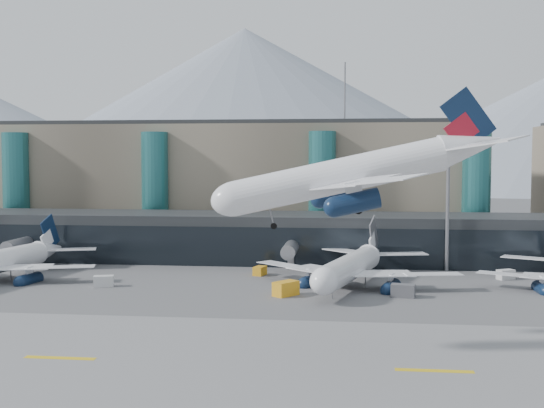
% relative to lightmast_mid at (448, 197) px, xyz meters
% --- Properties ---
extents(ground, '(900.00, 900.00, 0.00)m').
position_rel_lightmast_mid_xyz_m(ground, '(-30.00, -48.00, -14.42)').
color(ground, '#515154').
rests_on(ground, ground).
extents(runway_strip, '(400.00, 40.00, 0.04)m').
position_rel_lightmast_mid_xyz_m(runway_strip, '(-30.00, -63.00, -14.40)').
color(runway_strip, slate).
rests_on(runway_strip, ground).
extents(runway_markings, '(128.00, 1.00, 0.02)m').
position_rel_lightmast_mid_xyz_m(runway_markings, '(-30.00, -63.00, -14.37)').
color(runway_markings, gold).
rests_on(runway_markings, ground).
extents(concourse, '(170.00, 27.00, 10.00)m').
position_rel_lightmast_mid_xyz_m(concourse, '(-30.02, 9.73, -9.45)').
color(concourse, black).
rests_on(concourse, ground).
extents(terminal_main, '(130.00, 30.00, 31.00)m').
position_rel_lightmast_mid_xyz_m(terminal_main, '(-55.00, 42.00, 1.03)').
color(terminal_main, gray).
rests_on(terminal_main, ground).
extents(teal_towers, '(116.40, 19.40, 46.00)m').
position_rel_lightmast_mid_xyz_m(teal_towers, '(-44.99, 26.01, -0.41)').
color(teal_towers, '#256667').
rests_on(teal_towers, ground).
extents(mountain_ridge, '(910.00, 400.00, 110.00)m').
position_rel_lightmast_mid_xyz_m(mountain_ridge, '(-14.03, 332.00, 31.33)').
color(mountain_ridge, gray).
rests_on(mountain_ridge, ground).
extents(lightmast_mid, '(3.00, 1.20, 25.60)m').
position_rel_lightmast_mid_xyz_m(lightmast_mid, '(0.00, 0.00, 0.00)').
color(lightmast_mid, slate).
rests_on(lightmast_mid, ground).
extents(hero_jet, '(34.05, 33.81, 11.02)m').
position_rel_lightmast_mid_xyz_m(hero_jet, '(-16.82, -56.93, 6.84)').
color(hero_jet, white).
rests_on(hero_jet, ground).
extents(jet_parked_left, '(36.59, 37.06, 11.97)m').
position_rel_lightmast_mid_xyz_m(jet_parked_left, '(-80.41, -16.01, -9.89)').
color(jet_parked_left, white).
rests_on(jet_parked_left, ground).
extents(jet_parked_mid, '(36.86, 38.43, 12.33)m').
position_rel_lightmast_mid_xyz_m(jet_parked_mid, '(-17.70, -15.51, -9.75)').
color(jet_parked_mid, white).
rests_on(jet_parked_mid, ground).
extents(veh_a, '(3.71, 2.76, 1.86)m').
position_rel_lightmast_mid_xyz_m(veh_a, '(-60.08, -22.40, -13.49)').
color(veh_a, silver).
rests_on(veh_a, ground).
extents(veh_b, '(2.51, 3.24, 1.64)m').
position_rel_lightmast_mid_xyz_m(veh_b, '(-35.19, -8.22, -13.60)').
color(veh_b, orange).
rests_on(veh_b, ground).
extents(veh_c, '(3.97, 2.61, 2.04)m').
position_rel_lightmast_mid_xyz_m(veh_c, '(-10.26, -25.58, -13.40)').
color(veh_c, '#4E4E53').
rests_on(veh_c, ground).
extents(veh_d, '(3.50, 2.95, 1.76)m').
position_rel_lightmast_mid_xyz_m(veh_d, '(9.34, -7.65, -13.54)').
color(veh_d, silver).
rests_on(veh_d, ground).
extents(veh_g, '(2.38, 2.31, 1.23)m').
position_rel_lightmast_mid_xyz_m(veh_g, '(-23.34, -14.28, -13.81)').
color(veh_g, silver).
rests_on(veh_g, ground).
extents(veh_h, '(4.30, 4.58, 2.29)m').
position_rel_lightmast_mid_xyz_m(veh_h, '(-28.65, -26.50, -13.28)').
color(veh_h, orange).
rests_on(veh_h, ground).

